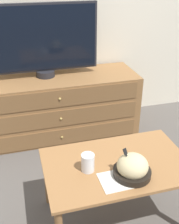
% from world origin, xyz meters
% --- Properties ---
extents(ground_plane, '(12.00, 12.00, 0.00)m').
position_xyz_m(ground_plane, '(0.00, 0.00, 0.00)').
color(ground_plane, '#56514C').
extents(dresser, '(1.63, 0.55, 0.61)m').
position_xyz_m(dresser, '(-0.04, -0.30, 0.31)').
color(dresser, olive).
rests_on(dresser, ground_plane).
extents(tv, '(1.02, 0.18, 0.67)m').
position_xyz_m(tv, '(-0.12, -0.24, 0.96)').
color(tv, '#232328').
rests_on(tv, dresser).
extents(coffee_table, '(0.93, 0.58, 0.47)m').
position_xyz_m(coffee_table, '(0.15, -1.51, 0.40)').
color(coffee_table, '#9E6B3D').
rests_on(coffee_table, ground_plane).
extents(takeout_bowl, '(0.23, 0.23, 0.18)m').
position_xyz_m(takeout_bowl, '(0.20, -1.64, 0.52)').
color(takeout_bowl, black).
rests_on(takeout_bowl, coffee_table).
extents(drink_cup, '(0.08, 0.08, 0.11)m').
position_xyz_m(drink_cup, '(-0.04, -1.53, 0.52)').
color(drink_cup, beige).
rests_on(drink_cup, coffee_table).
extents(napkin, '(0.18, 0.18, 0.00)m').
position_xyz_m(napkin, '(0.09, -1.66, 0.47)').
color(napkin, silver).
rests_on(napkin, coffee_table).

